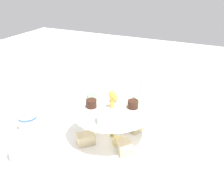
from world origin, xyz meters
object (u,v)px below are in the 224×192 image
object	(u,v)px
water_glass_tall_right	(147,91)
butter_knife_left	(221,162)
butter_knife_right	(69,100)
teacup_with_saucer	(28,123)
tiered_serving_stand	(112,126)
water_glass_short_left	(21,147)

from	to	relation	value
water_glass_tall_right	butter_knife_left	world-z (taller)	water_glass_tall_right
butter_knife_right	teacup_with_saucer	bearing A→B (deg)	42.86
teacup_with_saucer	butter_knife_right	xyz separation A→B (m)	(-0.00, 0.22, -0.02)
butter_knife_left	butter_knife_right	size ratio (longest dim) A/B	1.00
tiered_serving_stand	butter_knife_left	distance (m)	0.30
tiered_serving_stand	water_glass_short_left	xyz separation A→B (m)	(-0.17, -0.18, -0.01)
tiered_serving_stand	teacup_with_saucer	bearing A→B (deg)	-165.95
water_glass_tall_right	teacup_with_saucer	xyz separation A→B (m)	(-0.27, -0.31, -0.03)
butter_knife_right	tiered_serving_stand	bearing A→B (deg)	100.89
water_glass_tall_right	butter_knife_right	world-z (taller)	water_glass_tall_right
tiered_serving_stand	water_glass_short_left	size ratio (longest dim) A/B	3.98
water_glass_short_left	teacup_with_saucer	bearing A→B (deg)	124.60
tiered_serving_stand	butter_knife_right	size ratio (longest dim) A/B	1.62
water_glass_tall_right	teacup_with_saucer	world-z (taller)	water_glass_tall_right
water_glass_short_left	butter_knife_right	world-z (taller)	water_glass_short_left
water_glass_short_left	butter_knife_left	distance (m)	0.51
tiered_serving_stand	water_glass_tall_right	xyz separation A→B (m)	(0.02, 0.25, 0.01)
water_glass_short_left	butter_knife_right	size ratio (longest dim) A/B	0.41
tiered_serving_stand	butter_knife_right	world-z (taller)	tiered_serving_stand
butter_knife_left	teacup_with_saucer	bearing A→B (deg)	105.25
water_glass_tall_right	teacup_with_saucer	size ratio (longest dim) A/B	1.26
teacup_with_saucer	butter_knife_right	distance (m)	0.22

